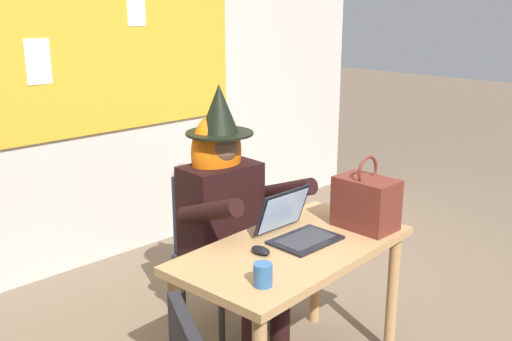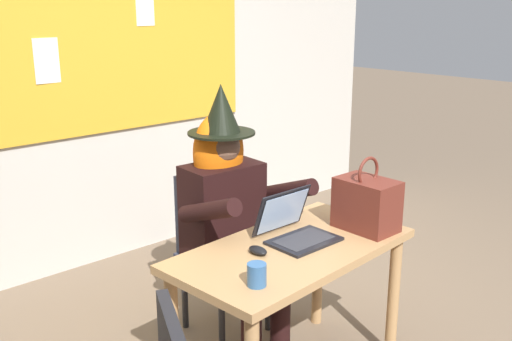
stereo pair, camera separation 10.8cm
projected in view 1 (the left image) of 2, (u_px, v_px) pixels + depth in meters
The scene contains 8 objects.
wall_back_bulletin at pixel (87, 52), 4.00m from camera, with size 5.51×2.16×2.99m.
desk_main at pixel (294, 267), 2.83m from camera, with size 1.23×0.70×0.72m.
chair_at_desk at pixel (214, 242), 3.37m from camera, with size 0.42×0.42×0.91m.
person_costumed at pixel (228, 201), 3.20m from camera, with size 0.62×0.66×1.42m.
laptop at pixel (296, 228), 2.87m from camera, with size 0.33×0.31×0.23m.
computer_mouse at pixel (261, 250), 2.70m from camera, with size 0.06×0.10×0.03m, color black.
handbag at pixel (366, 202), 2.99m from camera, with size 0.20×0.30×0.38m.
coffee_mug at pixel (263, 275), 2.39m from camera, with size 0.08×0.08×0.10m, color #336099.
Camera 1 is at (-2.03, -1.66, 1.83)m, focal length 41.64 mm.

